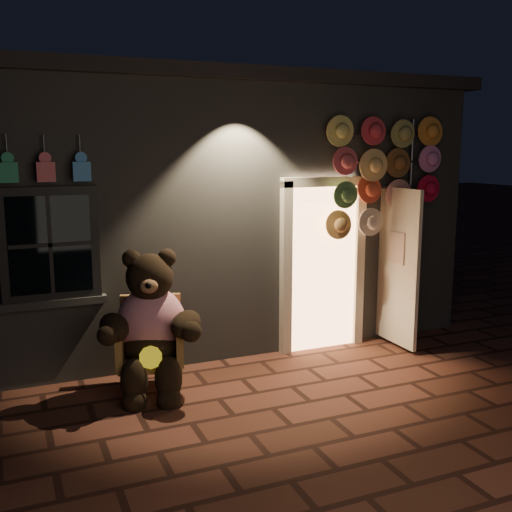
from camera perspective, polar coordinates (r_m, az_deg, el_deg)
ground at (r=6.11m, az=1.62°, el=-14.30°), size 60.00×60.00×0.00m
shop_building at (r=9.37m, az=-8.57°, el=5.22°), size 7.30×5.95×3.51m
wicker_armchair at (r=6.50m, az=-9.97°, el=-8.26°), size 0.80×0.76×0.98m
teddy_bear at (r=6.31m, az=-9.97°, el=-6.61°), size 1.11×0.99×1.58m
hat_rack at (r=7.73m, az=12.07°, el=7.82°), size 1.66×0.22×2.93m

